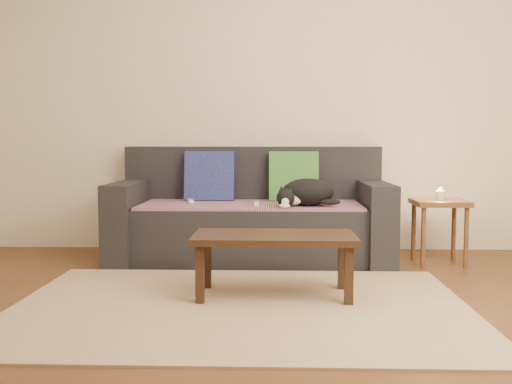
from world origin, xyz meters
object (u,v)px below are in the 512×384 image
sofa (251,219)px  wii_remote_a (190,201)px  coffee_table (274,242)px  side_table (440,211)px  cat (306,193)px  wii_remote_b (257,204)px

sofa → wii_remote_a: 0.50m
coffee_table → side_table: bearing=39.8°
side_table → coffee_table: bearing=-140.2°
side_table → coffee_table: side_table is taller
cat → side_table: size_ratio=0.97×
cat → wii_remote_a: 0.89m
side_table → cat: bearing=-175.3°
wii_remote_b → side_table: bearing=-87.0°
sofa → coffee_table: size_ratio=2.25×
cat → coffee_table: bearing=-105.6°
wii_remote_a → coffee_table: (0.65, -1.10, -0.13)m
coffee_table → sofa: bearing=98.7°
coffee_table → cat: bearing=76.2°
wii_remote_b → coffee_table: (0.13, -0.93, -0.13)m
wii_remote_b → coffee_table: size_ratio=0.16×
sofa → wii_remote_b: 0.31m
sofa → side_table: (1.41, -0.18, 0.09)m
cat → coffee_table: cat is taller
sofa → coffee_table: sofa is taller
sofa → side_table: bearing=-7.4°
wii_remote_b → coffee_table: wii_remote_b is taller
sofa → cat: bearing=-32.5°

